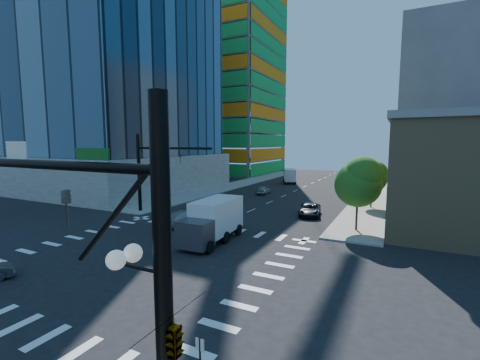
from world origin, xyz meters
The scene contains 15 objects.
ground centered at (0.00, 0.00, 0.00)m, with size 160.00×160.00×0.00m, color black.
road_markings centered at (0.00, 0.00, 0.01)m, with size 20.00×20.00×0.01m, color silver.
sidewalk_ne centered at (12.50, 40.00, 0.07)m, with size 5.00×60.00×0.15m, color gray.
sidewalk_nw centered at (-12.50, 40.00, 0.07)m, with size 5.00×60.00×0.15m, color gray.
construction_building centered at (-27.41, 61.93, 24.61)m, with size 25.16×34.50×70.60m.
bg_building_ne centered at (27.00, 55.00, 14.00)m, with size 24.00×30.00×28.00m, color #67605D.
signal_mast_se centered at (10.60, -11.50, 5.01)m, with size 10.51×2.48×9.00m.
signal_mast_nw centered at (-10.00, 11.50, 5.49)m, with size 10.20×0.40×9.00m.
tree_south centered at (12.63, 13.90, 4.69)m, with size 4.16×4.16×6.82m.
tree_north centered at (12.93, 25.90, 3.99)m, with size 3.54×3.52×5.78m.
car_nb_far centered at (7.04, 18.50, 0.68)m, with size 2.26×4.90×1.36m, color black.
car_sb_near centered at (-2.94, 8.78, 0.73)m, with size 2.04×5.01×1.45m, color #BBBBBB.
car_sb_mid centered at (-3.57, 30.48, 0.67)m, with size 1.59×3.96×1.35m, color #929599.
box_truck_near centered at (2.23, 5.24, 1.51)m, with size 3.11×6.63×3.40m.
box_truck_far centered at (-4.29, 46.01, 1.29)m, with size 4.20×6.03×2.91m.
Camera 1 is at (15.89, -16.59, 8.10)m, focal length 24.00 mm.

